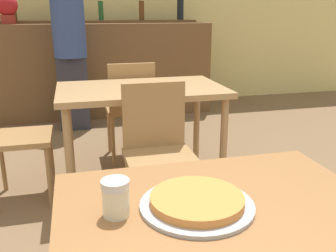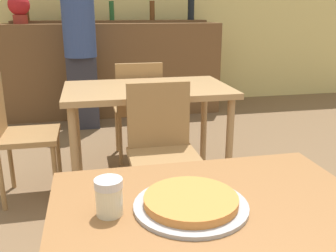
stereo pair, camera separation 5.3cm
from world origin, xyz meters
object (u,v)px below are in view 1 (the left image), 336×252
chair_far_side_front (158,145)px  potted_plant (7,7)px  pizza_tray (197,202)px  person_standing (70,47)px  chair_far_side_back (131,104)px  chair_far_side_left (8,130)px  cheese_shaker (116,198)px

chair_far_side_front → potted_plant: size_ratio=2.64×
pizza_tray → person_standing: (-0.33, 3.24, 0.15)m
chair_far_side_back → person_standing: person_standing is taller
chair_far_side_left → pizza_tray: 1.83m
chair_far_side_left → potted_plant: (-0.22, 2.13, 0.79)m
chair_far_side_back → pizza_tray: size_ratio=2.64×
chair_far_side_back → pizza_tray: (-0.14, -2.17, 0.24)m
chair_far_side_back → cheese_shaker: bearing=80.4°
potted_plant → cheese_shaker: bearing=-78.6°
cheese_shaker → potted_plant: bearing=101.4°
chair_far_side_left → person_standing: 1.70m
chair_far_side_front → cheese_shaker: (-0.36, -1.10, 0.28)m
cheese_shaker → potted_plant: (-0.76, 3.76, 0.52)m
pizza_tray → person_standing: 3.26m
chair_far_side_left → cheese_shaker: bearing=-161.7°
chair_far_side_front → person_standing: person_standing is taller
chair_far_side_left → pizza_tray: (0.77, -1.64, 0.24)m
chair_far_side_front → person_standing: size_ratio=0.52×
chair_far_side_left → potted_plant: size_ratio=2.64×
chair_far_side_front → cheese_shaker: 1.19m
chair_far_side_front → chair_far_side_left: 1.04m
chair_far_side_left → pizza_tray: size_ratio=2.64×
potted_plant → pizza_tray: bearing=-75.4°
chair_far_side_back → pizza_tray: 2.19m
chair_far_side_back → pizza_tray: chair_far_side_back is taller
chair_far_side_front → person_standing: 2.21m
cheese_shaker → pizza_tray: bearing=-3.4°
person_standing → cheese_shaker: bearing=-88.2°
chair_far_side_front → chair_far_side_left: bearing=149.7°
chair_far_side_front → pizza_tray: chair_far_side_front is taller
pizza_tray → potted_plant: potted_plant is taller
potted_plant → chair_far_side_front: bearing=-67.1°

